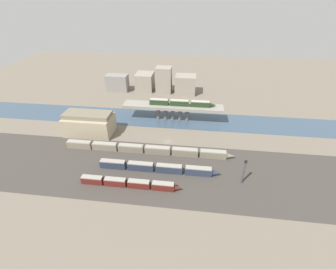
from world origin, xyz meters
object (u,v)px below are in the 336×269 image
signal_tower (243,172)px  warehouse_building (89,123)px  train_on_bridge (182,103)px  train_yard_mid (158,168)px  train_yard_far (147,149)px  train_yard_near (130,183)px

signal_tower → warehouse_building: bearing=158.8°
train_on_bridge → warehouse_building: bearing=-157.0°
train_on_bridge → signal_tower: size_ratio=3.36×
warehouse_building → train_on_bridge: bearing=23.0°
train_yard_mid → train_yard_far: 15.46m
train_yard_near → train_yard_mid: bearing=46.7°
train_on_bridge → train_yard_near: size_ratio=0.95×
warehouse_building → signal_tower: 86.99m
train_yard_mid → signal_tower: signal_tower is taller
train_yard_far → warehouse_building: size_ratio=3.25×
train_on_bridge → train_yard_far: (-14.80, -36.71, -9.94)m
train_yard_near → train_yard_far: train_yard_far is taller
train_yard_far → warehouse_building: (-36.62, 14.89, 4.23)m
train_yard_mid → signal_tower: (36.92, -3.03, 4.07)m
train_yard_mid → train_yard_near: bearing=-133.3°
train_yard_mid → signal_tower: bearing=-4.7°
train_yard_mid → warehouse_building: (-44.21, 28.37, 4.18)m
train_on_bridge → train_yard_mid: bearing=-98.2°
train_on_bridge → signal_tower: 61.23m
train_yard_far → train_on_bridge: bearing=68.0°
train_yard_near → train_yard_mid: size_ratio=0.78×
warehouse_building → train_yard_mid: bearing=-32.7°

